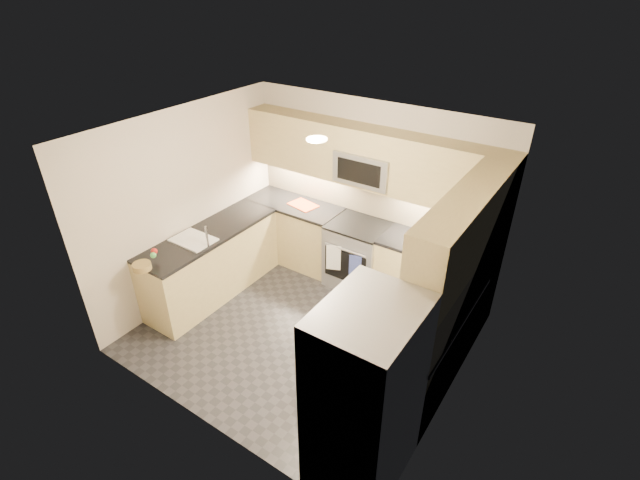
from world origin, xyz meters
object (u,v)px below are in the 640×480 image
Objects in this scene: refrigerator at (365,397)px; cutting_board at (303,205)px; utensil_bowl at (478,252)px; gas_range at (357,255)px; fruit_basket at (142,267)px; microwave at (366,167)px.

refrigerator is 3.43m from cutting_board.
refrigerator is 5.88× the size of utensil_bowl.
fruit_basket is at bearing -123.21° from gas_range.
gas_range is at bearing 120.88° from refrigerator.
refrigerator is at bearing -2.65° from fruit_basket.
microwave is 1.21m from cutting_board.
microwave is at bearing 177.01° from utensil_bowl.
cutting_board is (-0.94, -0.09, -0.75)m from microwave.
microwave reaches higher than cutting_board.
microwave is 2.93m from fruit_basket.
fruit_basket is at bearing -103.49° from cutting_board.
refrigerator is 8.70× the size of fruit_basket.
microwave is 1.91× the size of cutting_board.
cutting_board reaches higher than gas_range.
gas_range is 2.78m from fruit_basket.
cutting_board is at bearing 134.14° from refrigerator.
microwave is at bearing 58.17° from fruit_basket.
microwave is 2.48× the size of utensil_bowl.
gas_range is at bearing 56.79° from fruit_basket.
refrigerator is at bearing -59.12° from gas_range.
gas_range is 1.20× the size of microwave.
cutting_board is 2.39m from fruit_basket.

